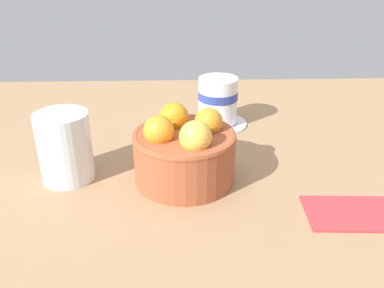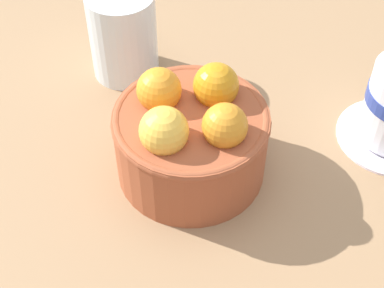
{
  "view_description": "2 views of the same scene",
  "coord_description": "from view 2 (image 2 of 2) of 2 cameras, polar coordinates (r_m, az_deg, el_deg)",
  "views": [
    {
      "loc": [
        -0.63,
        -50.43,
        30.34
      ],
      "look_at": [
        1.05,
        -0.36,
        5.79
      ],
      "focal_mm": 37.72,
      "sensor_mm": 36.0,
      "label": 1
    },
    {
      "loc": [
        32.31,
        -18.26,
        43.62
      ],
      "look_at": [
        -0.02,
        0.12,
        3.47
      ],
      "focal_mm": 54.31,
      "sensor_mm": 36.0,
      "label": 2
    }
  ],
  "objects": [
    {
      "name": "water_glass",
      "position": [
        0.65,
        -6.78,
        10.65
      ],
      "size": [
        7.5,
        7.5,
        10.02
      ],
      "primitive_type": "cylinder",
      "color": "silver",
      "rests_on": "ground_plane"
    },
    {
      "name": "ground_plane",
      "position": [
        0.59,
        -0.09,
        -3.93
      ],
      "size": [
        112.84,
        96.49,
        4.83
      ],
      "primitive_type": "cube",
      "color": "#997551"
    },
    {
      "name": "terracotta_bowl",
      "position": [
        0.54,
        -0.11,
        0.81
      ],
      "size": [
        14.49,
        14.49,
        10.48
      ],
      "color": "#9E4C2D",
      "rests_on": "ground_plane"
    }
  ]
}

